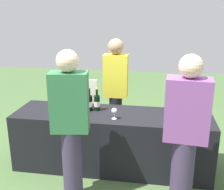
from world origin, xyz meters
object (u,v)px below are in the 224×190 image
at_px(ice_bucket, 173,109).
at_px(wine_bottle_0, 64,100).
at_px(guest_0, 70,123).
at_px(wine_bottle_2, 89,103).
at_px(wine_bottle_1, 84,100).
at_px(wine_glass_0, 81,107).
at_px(menu_board, 80,106).
at_px(wine_bottle_3, 97,103).
at_px(server_pouring, 116,90).
at_px(guest_1, 185,133).
at_px(wine_glass_1, 114,111).
at_px(wine_glass_2, 188,115).

bearing_deg(ice_bucket, wine_bottle_0, 176.65).
bearing_deg(guest_0, wine_bottle_0, 103.95).
bearing_deg(wine_bottle_2, guest_0, -90.30).
bearing_deg(wine_bottle_1, ice_bucket, -6.57).
bearing_deg(wine_bottle_1, wine_glass_0, -81.51).
height_order(wine_glass_0, menu_board, menu_board).
bearing_deg(menu_board, guest_0, -78.78).
bearing_deg(wine_glass_0, menu_board, 106.82).
bearing_deg(wine_bottle_2, wine_bottle_3, 11.19).
xyz_separation_m(server_pouring, guest_1, (0.88, -1.29, -0.02)).
bearing_deg(menu_board, wine_bottle_2, -68.17).
height_order(wine_glass_1, guest_0, guest_0).
height_order(guest_0, guest_1, guest_0).
height_order(wine_bottle_2, guest_1, guest_1).
bearing_deg(wine_bottle_3, wine_bottle_1, 159.80).
xyz_separation_m(wine_bottle_0, wine_glass_0, (0.30, -0.23, -0.00)).
bearing_deg(menu_board, server_pouring, -34.74).
xyz_separation_m(wine_bottle_2, ice_bucket, (1.08, -0.04, -0.01)).
distance_m(wine_bottle_2, menu_board, 1.07).
height_order(server_pouring, guest_1, guest_1).
relative_size(wine_bottle_0, wine_bottle_2, 0.98).
xyz_separation_m(ice_bucket, guest_1, (0.07, -0.78, 0.05)).
bearing_deg(ice_bucket, server_pouring, 147.29).
relative_size(wine_bottle_3, menu_board, 0.32).
bearing_deg(server_pouring, wine_bottle_2, 59.20).
bearing_deg(menu_board, wine_glass_2, -36.14).
distance_m(wine_glass_1, menu_board, 1.43).
relative_size(wine_glass_2, guest_1, 0.08).
height_order(wine_bottle_0, wine_bottle_1, wine_bottle_1).
relative_size(wine_bottle_1, ice_bucket, 1.59).
distance_m(wine_bottle_0, guest_0, 0.92).
distance_m(wine_bottle_1, wine_glass_1, 0.58).
xyz_separation_m(wine_bottle_1, wine_glass_2, (1.34, -0.31, -0.02)).
relative_size(server_pouring, menu_board, 1.76).
relative_size(wine_glass_1, server_pouring, 0.08).
relative_size(guest_1, menu_board, 1.76).
distance_m(guest_0, menu_board, 1.82).
xyz_separation_m(wine_bottle_0, wine_glass_2, (1.60, -0.25, -0.02)).
height_order(wine_bottle_0, ice_bucket, wine_bottle_0).
distance_m(wine_bottle_0, menu_board, 0.96).
distance_m(wine_glass_2, guest_0, 1.38).
bearing_deg(wine_bottle_1, guest_1, -35.97).
relative_size(wine_bottle_0, wine_bottle_3, 0.97).
bearing_deg(guest_1, menu_board, 137.06).
relative_size(wine_bottle_1, wine_glass_2, 2.47).
xyz_separation_m(wine_bottle_0, guest_0, (0.35, -0.85, 0.05)).
bearing_deg(wine_bottle_2, guest_1, -35.39).
distance_m(wine_bottle_1, wine_glass_2, 1.38).
relative_size(ice_bucket, server_pouring, 0.12).
distance_m(wine_glass_2, menu_board, 2.02).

